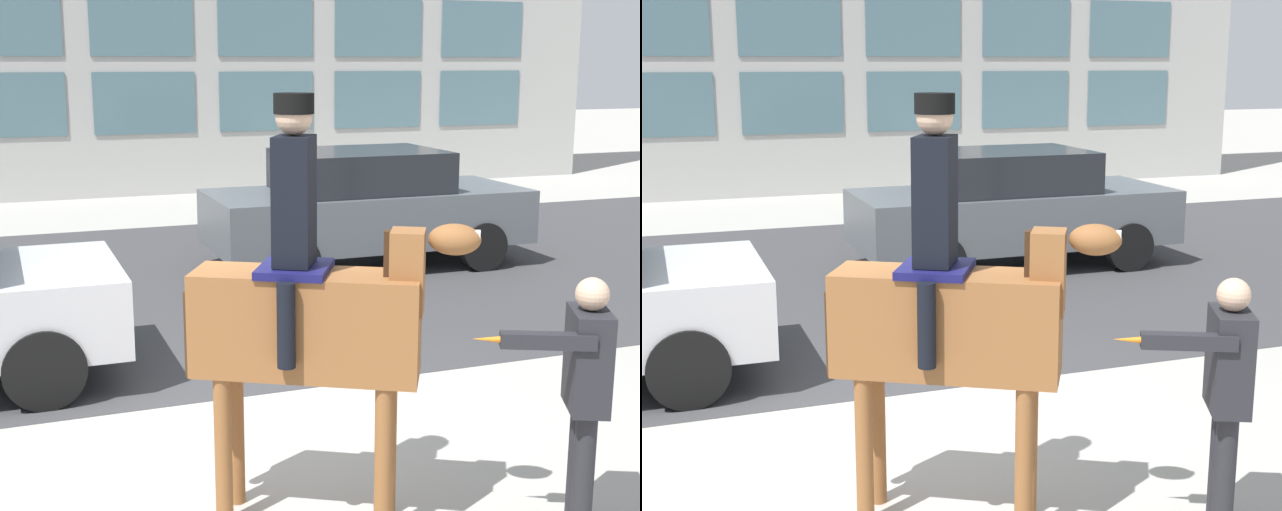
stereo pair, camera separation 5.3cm
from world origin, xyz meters
TOP-DOWN VIEW (x-y plane):
  - ground_plane at (0.00, 0.00)m, footprint 80.00×80.00m
  - road_surface at (0.00, 4.75)m, footprint 24.83×8.50m
  - mounted_horse_lead at (-0.04, -1.72)m, footprint 1.66×1.13m
  - pedestrian_bystander at (1.46, -2.43)m, footprint 0.91×0.46m
  - street_car_far_lane at (3.15, 4.93)m, footprint 4.51×1.97m

SIDE VIEW (x-z plane):
  - ground_plane at x=0.00m, z-range 0.00..0.00m
  - road_surface at x=0.00m, z-range 0.00..0.01m
  - street_car_far_lane at x=3.15m, z-range 0.03..1.69m
  - pedestrian_bystander at x=1.46m, z-range 0.14..1.78m
  - mounted_horse_lead at x=-0.04m, z-range 0.04..2.74m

